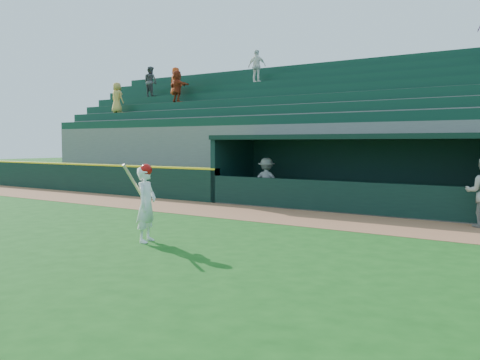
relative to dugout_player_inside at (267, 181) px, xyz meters
The scene contains 8 objects.
ground 7.92m from the dugout_player_inside, 68.55° to the right, with size 120.00×120.00×0.00m, color #154D13.
warning_track 3.86m from the dugout_player_inside, 40.18° to the right, with size 40.00×3.00×0.01m, color #975E3C.
field_wall_left 9.40m from the dugout_player_inside, behind, with size 15.50×0.30×1.20m, color black.
wall_stripe_left 9.41m from the dugout_player_inside, behind, with size 15.50×0.32×0.06m, color yellow.
dugout_player_inside is the anchor object (origin of this frame).
dugout 3.01m from the dugout_player_inside, 13.11° to the left, with size 9.40×2.80×2.46m.
stands 6.17m from the dugout_player_inside, 61.32° to the left, with size 34.50×6.25×7.41m.
batter_at_plate 7.99m from the dugout_player_inside, 77.00° to the right, with size 0.58×0.83×1.75m.
Camera 1 is at (7.35, -8.81, 2.19)m, focal length 40.00 mm.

